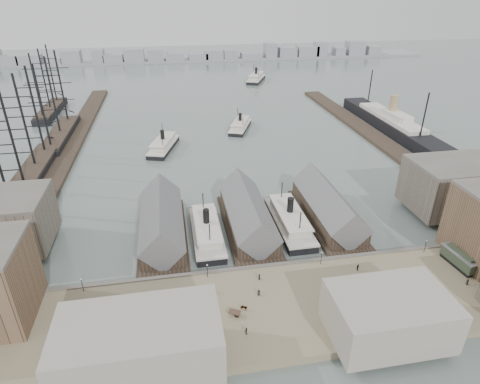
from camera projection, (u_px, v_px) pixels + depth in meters
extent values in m
plane|color=#586662|center=(259.00, 260.00, 110.64)|extent=(900.00, 900.00, 0.00)
cube|color=#7C6F53|center=(278.00, 309.00, 92.70)|extent=(180.00, 30.00, 2.00)
cube|color=#59544C|center=(264.00, 269.00, 105.57)|extent=(180.00, 1.20, 2.30)
cube|color=#2D231C|center=(70.00, 146.00, 186.95)|extent=(10.00, 220.00, 1.60)
cube|color=#2D231C|center=(371.00, 135.00, 201.28)|extent=(10.00, 180.00, 1.60)
cube|color=#2D231C|center=(163.00, 236.00, 120.24)|extent=(14.00, 42.00, 1.20)
cube|color=#2D231C|center=(162.00, 226.00, 119.70)|extent=(12.00, 36.00, 5.00)
cube|color=#59595B|center=(161.00, 218.00, 118.50)|extent=(12.60, 37.00, 12.60)
cube|color=#2D231C|center=(248.00, 228.00, 124.35)|extent=(14.00, 42.00, 1.20)
cube|color=#2D231C|center=(247.00, 218.00, 123.81)|extent=(12.00, 36.00, 5.00)
cube|color=#59595B|center=(248.00, 210.00, 122.61)|extent=(12.60, 37.00, 12.60)
cube|color=#2D231C|center=(327.00, 220.00, 128.46)|extent=(14.00, 42.00, 1.20)
cube|color=#2D231C|center=(327.00, 210.00, 127.92)|extent=(12.00, 36.00, 5.00)
cube|color=#59595B|center=(328.00, 203.00, 126.72)|extent=(12.60, 37.00, 12.60)
cube|color=#60564C|center=(0.00, 222.00, 111.18)|extent=(26.00, 20.00, 14.00)
cube|color=#60564C|center=(454.00, 186.00, 130.14)|extent=(28.00, 20.00, 15.00)
cube|color=gray|center=(389.00, 315.00, 82.62)|extent=(24.00, 16.00, 10.00)
cube|color=gray|center=(140.00, 347.00, 74.25)|extent=(30.00, 16.00, 12.00)
cylinder|color=black|center=(82.00, 285.00, 95.66)|extent=(0.16, 0.16, 3.60)
sphere|color=silver|center=(81.00, 279.00, 94.79)|extent=(0.44, 0.44, 0.44)
cylinder|color=black|center=(207.00, 271.00, 100.41)|extent=(0.16, 0.16, 3.60)
sphere|color=silver|center=(207.00, 265.00, 99.54)|extent=(0.44, 0.44, 0.44)
cylinder|color=black|center=(321.00, 258.00, 105.15)|extent=(0.16, 0.16, 3.60)
sphere|color=silver|center=(322.00, 252.00, 104.28)|extent=(0.44, 0.44, 0.44)
cylinder|color=black|center=(425.00, 247.00, 109.89)|extent=(0.16, 0.16, 3.60)
sphere|color=silver|center=(427.00, 241.00, 109.02)|extent=(0.44, 0.44, 0.44)
cube|color=gray|center=(186.00, 59.00, 407.41)|extent=(500.00, 40.00, 2.00)
cube|color=gray|center=(10.00, 61.00, 371.08)|extent=(17.36, 14.00, 10.23)
cube|color=gray|center=(30.00, 60.00, 373.82)|extent=(20.65, 14.00, 10.28)
cube|color=gray|center=(55.00, 61.00, 377.94)|extent=(14.71, 14.00, 7.23)
cube|color=gray|center=(72.00, 58.00, 379.02)|extent=(17.63, 14.00, 13.23)
cube|color=gray|center=(98.00, 57.00, 382.82)|extent=(10.74, 14.00, 13.58)
cube|color=gray|center=(113.00, 59.00, 386.10)|extent=(18.06, 14.00, 8.64)
cube|color=gray|center=(134.00, 56.00, 388.19)|extent=(18.55, 14.00, 13.29)
cube|color=gray|center=(156.00, 56.00, 391.57)|extent=(15.33, 14.00, 12.47)
cube|color=gray|center=(175.00, 57.00, 395.34)|extent=(17.56, 14.00, 8.72)
cube|color=gray|center=(198.00, 57.00, 399.27)|extent=(18.76, 14.00, 7.63)
cube|color=gray|center=(214.00, 55.00, 401.16)|extent=(17.61, 14.00, 10.35)
cube|color=gray|center=(230.00, 55.00, 403.73)|extent=(13.38, 14.00, 10.30)
cube|color=gray|center=(251.00, 56.00, 407.95)|extent=(20.73, 14.00, 6.75)
cube|color=gray|center=(270.00, 51.00, 409.10)|extent=(11.51, 14.00, 15.57)
cube|color=gray|center=(287.00, 53.00, 412.90)|extent=(18.17, 14.00, 11.26)
cube|color=gray|center=(307.00, 52.00, 416.21)|extent=(21.81, 14.00, 11.83)
cube|color=gray|center=(320.00, 50.00, 417.55)|extent=(11.12, 14.00, 15.50)
cube|color=gray|center=(338.00, 52.00, 422.01)|extent=(10.90, 14.00, 10.29)
cube|color=gray|center=(355.00, 49.00, 423.64)|extent=(17.95, 14.00, 15.72)
cube|color=gray|center=(372.00, 51.00, 428.00)|extent=(14.21, 14.00, 10.51)
cube|color=black|center=(207.00, 235.00, 120.30)|extent=(8.18, 28.62, 1.84)
cube|color=silver|center=(207.00, 231.00, 119.69)|extent=(8.59, 28.62, 0.51)
cube|color=silver|center=(207.00, 227.00, 119.03)|extent=(6.64, 20.44, 2.25)
cube|color=silver|center=(206.00, 223.00, 118.38)|extent=(7.15, 22.49, 0.41)
cylinder|color=black|center=(206.00, 216.00, 117.34)|extent=(1.84, 1.84, 4.60)
cylinder|color=black|center=(203.00, 202.00, 125.48)|extent=(0.31, 0.31, 6.13)
cylinder|color=black|center=(210.00, 234.00, 109.40)|extent=(0.31, 0.31, 6.13)
cube|color=black|center=(289.00, 224.00, 125.56)|extent=(8.64, 30.26, 1.95)
cube|color=silver|center=(289.00, 220.00, 124.91)|extent=(9.08, 30.26, 0.54)
cube|color=silver|center=(290.00, 216.00, 124.22)|extent=(7.02, 21.61, 2.38)
cube|color=silver|center=(290.00, 212.00, 123.53)|extent=(7.56, 23.77, 0.43)
cylinder|color=black|center=(290.00, 205.00, 122.43)|extent=(1.95, 1.95, 4.86)
cylinder|color=black|center=(282.00, 191.00, 131.04)|extent=(0.32, 0.32, 6.48)
cylinder|color=black|center=(300.00, 222.00, 114.03)|extent=(0.32, 0.32, 6.48)
cube|color=black|center=(164.00, 148.00, 185.06)|extent=(15.45, 28.60, 1.77)
cube|color=silver|center=(163.00, 145.00, 184.47)|extent=(15.83, 28.71, 0.49)
cube|color=silver|center=(163.00, 142.00, 183.84)|extent=(11.78, 20.65, 2.16)
cube|color=silver|center=(163.00, 139.00, 183.21)|extent=(12.81, 22.67, 0.39)
cylinder|color=black|center=(162.00, 135.00, 182.22)|extent=(1.77, 1.77, 4.42)
cylinder|color=black|center=(162.00, 129.00, 190.04)|extent=(0.29, 0.29, 5.89)
cylinder|color=black|center=(163.00, 142.00, 174.58)|extent=(0.29, 0.29, 5.89)
cube|color=black|center=(240.00, 128.00, 210.99)|extent=(16.22, 26.50, 1.65)
cube|color=silver|center=(240.00, 126.00, 210.44)|extent=(16.56, 26.63, 0.46)
cube|color=silver|center=(240.00, 123.00, 209.86)|extent=(12.25, 19.19, 2.01)
cube|color=silver|center=(240.00, 121.00, 209.27)|extent=(13.35, 21.06, 0.37)
cylinder|color=black|center=(240.00, 117.00, 208.34)|extent=(1.65, 1.65, 4.11)
cylinder|color=black|center=(237.00, 113.00, 215.62)|extent=(0.27, 0.27, 5.49)
cylinder|color=black|center=(243.00, 122.00, 201.23)|extent=(0.27, 0.27, 5.49)
cube|color=black|center=(256.00, 80.00, 316.74)|extent=(20.94, 32.38, 2.02)
cube|color=silver|center=(256.00, 78.00, 316.07)|extent=(21.35, 32.57, 0.56)
cube|color=silver|center=(256.00, 76.00, 315.35)|extent=(15.76, 23.49, 2.47)
cube|color=silver|center=(256.00, 74.00, 314.62)|extent=(17.19, 25.77, 0.45)
cylinder|color=black|center=(256.00, 71.00, 313.49)|extent=(2.02, 2.02, 5.05)
cylinder|color=black|center=(254.00, 69.00, 322.43)|extent=(0.34, 0.34, 6.74)
cylinder|color=black|center=(259.00, 74.00, 304.76)|extent=(0.34, 0.34, 6.74)
cube|color=black|center=(31.00, 177.00, 153.94)|extent=(9.63, 66.32, 3.85)
cube|color=#2D231C|center=(29.00, 172.00, 152.91)|extent=(9.09, 59.69, 0.64)
cylinder|color=black|center=(11.00, 136.00, 138.24)|extent=(0.86, 0.86, 36.37)
cylinder|color=black|center=(24.00, 122.00, 151.77)|extent=(0.86, 0.86, 36.37)
cylinder|color=black|center=(35.00, 111.00, 165.30)|extent=(0.86, 0.86, 36.37)
cube|color=black|center=(61.00, 136.00, 196.67)|extent=(9.56, 55.24, 3.82)
cube|color=#2D231C|center=(60.00, 131.00, 195.65)|extent=(9.03, 49.71, 0.64)
cylinder|color=black|center=(42.00, 107.00, 170.89)|extent=(0.85, 0.85, 36.12)
cylinder|color=black|center=(53.00, 96.00, 187.79)|extent=(0.85, 0.85, 36.12)
cylinder|color=black|center=(61.00, 87.00, 204.69)|extent=(0.85, 0.85, 36.12)
cube|color=black|center=(51.00, 111.00, 236.05)|extent=(8.94, 49.64, 3.57)
cube|color=#2D231C|center=(50.00, 107.00, 235.09)|extent=(8.44, 44.68, 0.60)
cylinder|color=black|center=(36.00, 86.00, 212.56)|extent=(0.79, 0.79, 33.76)
cylinder|color=black|center=(44.00, 80.00, 227.75)|extent=(0.79, 0.79, 33.76)
cylinder|color=black|center=(51.00, 74.00, 242.94)|extent=(0.79, 0.79, 33.76)
cube|color=black|center=(390.00, 124.00, 209.46)|extent=(12.38, 90.48, 5.71)
cube|color=silver|center=(391.00, 117.00, 207.71)|extent=(10.48, 52.39, 1.90)
cube|color=silver|center=(397.00, 115.00, 202.45)|extent=(7.62, 19.05, 2.86)
cylinder|color=tan|center=(393.00, 105.00, 204.65)|extent=(4.19, 4.19, 9.52)
cube|color=black|center=(457.00, 264.00, 105.17)|extent=(3.51, 10.08, 0.83)
cube|color=#303E2D|center=(459.00, 259.00, 104.36)|extent=(3.67, 10.61, 2.70)
cube|color=#59595B|center=(460.00, 254.00, 103.67)|extent=(3.92, 11.04, 0.31)
imported|color=black|center=(107.00, 318.00, 87.52)|extent=(2.03, 2.02, 1.67)
cube|color=#3F2D21|center=(97.00, 325.00, 85.63)|extent=(2.92, 2.88, 0.25)
cylinder|color=black|center=(100.00, 328.00, 85.42)|extent=(0.85, 0.81, 1.10)
cylinder|color=black|center=(96.00, 325.00, 86.16)|extent=(0.85, 0.81, 1.10)
imported|color=black|center=(244.00, 308.00, 90.49)|extent=(1.85, 1.46, 1.42)
cube|color=#3F2D21|center=(235.00, 312.00, 89.00)|extent=(3.00, 2.53, 0.25)
cylinder|color=black|center=(237.00, 315.00, 88.67)|extent=(1.01, 0.58, 1.10)
cylinder|color=black|center=(233.00, 312.00, 89.65)|extent=(1.01, 0.58, 1.10)
imported|color=black|center=(344.00, 298.00, 93.26)|extent=(1.87, 2.02, 1.66)
cube|color=#3F2D21|center=(336.00, 301.00, 92.10)|extent=(2.94, 2.26, 0.25)
cylinder|color=black|center=(338.00, 304.00, 91.72)|extent=(1.07, 0.43, 1.10)
cylinder|color=black|center=(334.00, 301.00, 92.81)|extent=(1.07, 0.43, 1.10)
imported|color=black|center=(94.00, 311.00, 89.41)|extent=(0.73, 0.60, 1.76)
imported|color=black|center=(81.00, 331.00, 84.13)|extent=(1.12, 1.06, 1.82)
imported|color=black|center=(214.00, 290.00, 95.70)|extent=(1.26, 1.21, 1.73)
imported|color=black|center=(246.00, 331.00, 84.33)|extent=(0.95, 1.07, 1.74)
imported|color=black|center=(259.00, 292.00, 94.91)|extent=(0.84, 0.57, 1.68)
imported|color=black|center=(339.00, 302.00, 91.97)|extent=(0.76, 0.66, 1.74)
imported|color=black|center=(358.00, 267.00, 103.24)|extent=(0.87, 1.01, 1.79)
imported|color=black|center=(442.00, 306.00, 90.91)|extent=(0.83, 1.24, 1.78)
imported|color=black|center=(406.00, 274.00, 100.90)|extent=(0.99, 0.41, 1.69)
imported|color=black|center=(467.00, 282.00, 98.35)|extent=(0.79, 0.54, 1.57)
imported|color=black|center=(259.00, 277.00, 100.05)|extent=(0.57, 0.83, 1.65)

